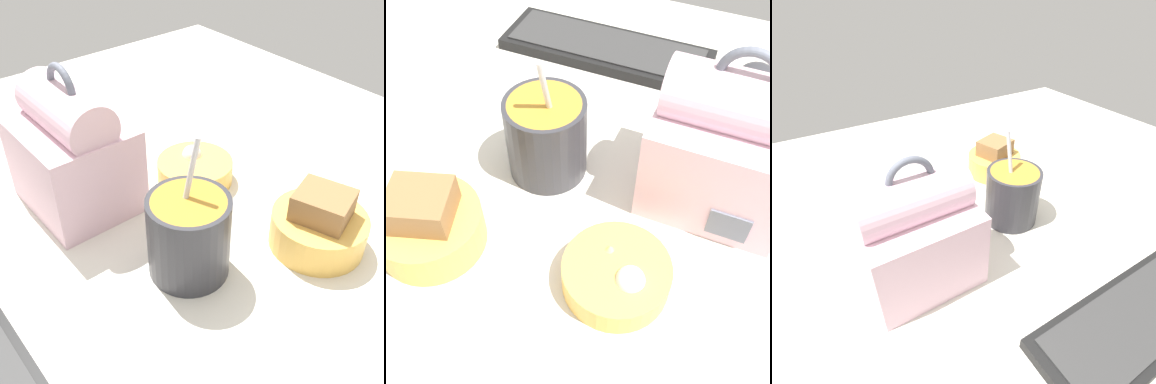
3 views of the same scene
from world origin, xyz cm
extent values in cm
cube|color=silver|center=(0.00, 0.00, 1.00)|extent=(140.00, 110.00, 2.00)
cube|color=beige|center=(19.70, 10.61, 8.51)|extent=(16.53, 13.65, 13.03)
cylinder|color=beige|center=(19.70, 10.61, 17.00)|extent=(15.70, 7.16, 7.16)
cube|color=slate|center=(22.59, 3.69, 5.58)|extent=(4.63, 0.30, 3.91)
torus|color=slate|center=(19.70, 10.61, 20.22)|extent=(6.78, 1.00, 6.78)
cylinder|color=#333338|center=(-1.34, 6.92, 7.43)|extent=(10.18, 10.18, 10.86)
cylinder|color=#C6892D|center=(-1.34, 6.92, 12.56)|extent=(8.96, 8.96, 0.60)
cylinder|color=silver|center=(-0.58, 6.41, 14.03)|extent=(0.70, 3.70, 12.29)
cylinder|color=#EAB24C|center=(-8.76, -9.01, 4.43)|extent=(12.55, 12.55, 4.87)
cube|color=olive|center=(-8.76, -9.01, 7.11)|extent=(8.51, 8.10, 6.81)
cylinder|color=#EAB24C|center=(12.95, -6.03, 3.77)|extent=(11.82, 11.82, 3.53)
ellipsoid|color=white|center=(14.73, -6.92, 5.13)|extent=(3.21, 3.21, 3.78)
cone|color=#F4DB84|center=(11.48, -4.38, 4.74)|extent=(5.34, 5.34, 3.00)
sphere|color=black|center=(13.33, -9.62, 3.95)|extent=(1.42, 1.42, 1.42)
sphere|color=black|center=(13.83, -8.93, 3.95)|extent=(1.42, 1.42, 1.42)
camera|label=1|loc=(-34.65, 34.02, 46.88)|focal=45.00mm
camera|label=2|loc=(19.40, -31.68, 49.50)|focal=45.00mm
camera|label=3|loc=(30.44, 41.65, 41.31)|focal=28.00mm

